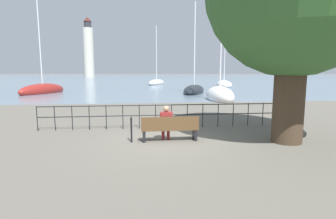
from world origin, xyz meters
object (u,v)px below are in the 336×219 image
(closed_umbrella, at_px, (131,128))
(sailboat_5, at_px, (43,90))
(park_bench, at_px, (170,129))
(harbor_lighthouse, at_px, (89,50))
(sailboat_3, at_px, (157,83))
(seated_person_left, at_px, (166,122))
(sailboat_0, at_px, (224,85))
(sailboat_2, at_px, (194,90))
(sailboat_1, at_px, (220,96))

(closed_umbrella, bearing_deg, sailboat_5, 114.97)
(park_bench, xyz_separation_m, harbor_lighthouse, (-24.46, 125.45, 13.07))
(sailboat_5, relative_size, harbor_lighthouse, 0.45)
(sailboat_3, height_order, harbor_lighthouse, harbor_lighthouse)
(seated_person_left, bearing_deg, sailboat_0, 68.21)
(park_bench, distance_m, sailboat_0, 37.12)
(sailboat_0, relative_size, sailboat_3, 0.98)
(sailboat_3, bearing_deg, seated_person_left, -75.68)
(seated_person_left, bearing_deg, sailboat_2, 75.15)
(sailboat_1, bearing_deg, sailboat_3, 97.31)
(sailboat_0, height_order, sailboat_1, sailboat_0)
(park_bench, bearing_deg, harbor_lighthouse, 101.03)
(sailboat_2, bearing_deg, sailboat_3, 116.90)
(seated_person_left, distance_m, sailboat_5, 25.95)
(sailboat_2, distance_m, harbor_lighthouse, 108.46)
(sailboat_3, relative_size, sailboat_5, 0.94)
(harbor_lighthouse, bearing_deg, sailboat_1, -74.74)
(sailboat_1, xyz_separation_m, sailboat_2, (-0.40, 8.74, -0.10))
(sailboat_0, distance_m, harbor_lighthouse, 99.46)
(sailboat_1, bearing_deg, sailboat_2, 94.03)
(harbor_lighthouse, bearing_deg, sailboat_2, -73.72)
(sailboat_1, relative_size, sailboat_3, 0.92)
(sailboat_5, bearing_deg, seated_person_left, -40.36)
(closed_umbrella, bearing_deg, park_bench, 0.66)
(closed_umbrella, distance_m, sailboat_0, 37.65)
(sailboat_1, bearing_deg, closed_umbrella, -117.72)
(sailboat_2, relative_size, harbor_lighthouse, 0.38)
(seated_person_left, relative_size, harbor_lighthouse, 0.04)
(closed_umbrella, height_order, sailboat_0, sailboat_0)
(sailboat_0, xyz_separation_m, sailboat_2, (-7.92, -12.41, -0.05))
(harbor_lighthouse, bearing_deg, park_bench, -78.97)
(park_bench, distance_m, sailboat_5, 26.07)
(seated_person_left, height_order, sailboat_3, sailboat_3)
(sailboat_1, relative_size, harbor_lighthouse, 0.39)
(sailboat_5, bearing_deg, sailboat_2, 18.98)
(park_bench, relative_size, sailboat_5, 0.16)
(sailboat_5, xyz_separation_m, harbor_lighthouse, (-12.35, 102.36, 13.11))
(park_bench, distance_m, seated_person_left, 0.29)
(park_bench, relative_size, sailboat_0, 0.17)
(sailboat_1, distance_m, sailboat_3, 31.83)
(closed_umbrella, xyz_separation_m, sailboat_2, (7.07, 22.13, -0.21))
(sailboat_2, relative_size, sailboat_5, 0.84)
(closed_umbrella, height_order, sailboat_1, sailboat_1)
(harbor_lighthouse, bearing_deg, sailboat_3, -71.24)
(sailboat_1, height_order, sailboat_5, sailboat_5)
(sailboat_2, xyz_separation_m, sailboat_5, (-17.83, 0.98, 0.09))
(seated_person_left, relative_size, closed_umbrella, 1.35)
(sailboat_1, relative_size, sailboat_2, 1.02)
(closed_umbrella, xyz_separation_m, sailboat_1, (7.47, 13.39, -0.11))
(sailboat_1, height_order, harbor_lighthouse, harbor_lighthouse)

